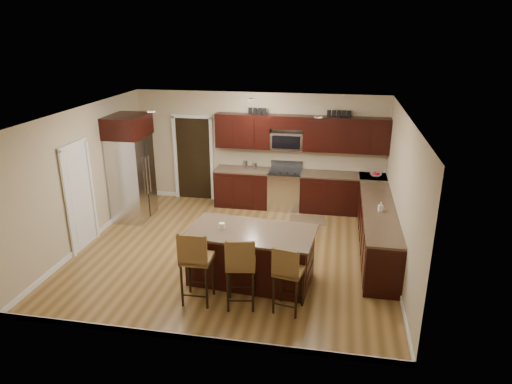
% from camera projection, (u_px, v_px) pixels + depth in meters
% --- Properties ---
extents(floor, '(6.00, 6.00, 0.00)m').
position_uv_depth(floor, '(235.00, 251.00, 8.88)').
color(floor, olive).
rests_on(floor, ground).
extents(ceiling, '(6.00, 6.00, 0.00)m').
position_uv_depth(ceiling, '(232.00, 113.00, 7.96)').
color(ceiling, silver).
rests_on(ceiling, wall_back).
extents(wall_back, '(6.00, 0.00, 6.00)m').
position_uv_depth(wall_back, '(259.00, 149.00, 10.97)').
color(wall_back, tan).
rests_on(wall_back, floor).
extents(wall_left, '(0.00, 5.50, 5.50)m').
position_uv_depth(wall_left, '(84.00, 177.00, 8.93)').
color(wall_left, tan).
rests_on(wall_left, floor).
extents(wall_right, '(0.00, 5.50, 5.50)m').
position_uv_depth(wall_right, '(402.00, 196.00, 7.91)').
color(wall_right, tan).
rests_on(wall_right, floor).
extents(base_cabinets, '(4.02, 3.96, 0.92)m').
position_uv_depth(base_cabinets, '(336.00, 209.00, 9.74)').
color(base_cabinets, black).
rests_on(base_cabinets, floor).
extents(upper_cabinets, '(4.00, 0.33, 0.80)m').
position_uv_depth(upper_cabinets, '(303.00, 132.00, 10.47)').
color(upper_cabinets, black).
rests_on(upper_cabinets, wall_back).
extents(range, '(0.76, 0.64, 1.11)m').
position_uv_depth(range, '(285.00, 189.00, 10.87)').
color(range, silver).
rests_on(range, floor).
extents(microwave, '(0.76, 0.31, 0.40)m').
position_uv_depth(microwave, '(287.00, 141.00, 10.62)').
color(microwave, silver).
rests_on(microwave, upper_cabinets).
extents(doorway, '(0.85, 0.03, 2.06)m').
position_uv_depth(doorway, '(194.00, 159.00, 11.34)').
color(doorway, black).
rests_on(doorway, floor).
extents(pantry_door, '(0.03, 0.80, 2.04)m').
position_uv_depth(pantry_door, '(79.00, 198.00, 8.76)').
color(pantry_door, white).
rests_on(pantry_door, floor).
extents(letter_decor, '(2.20, 0.03, 0.15)m').
position_uv_depth(letter_decor, '(297.00, 112.00, 10.34)').
color(letter_decor, black).
rests_on(letter_decor, upper_cabinets).
extents(island, '(2.20, 1.29, 0.92)m').
position_uv_depth(island, '(251.00, 257.00, 7.75)').
color(island, black).
rests_on(island, floor).
extents(stool_left, '(0.47, 0.47, 1.23)m').
position_uv_depth(stool_left, '(195.00, 259.00, 6.97)').
color(stool_left, brown).
rests_on(stool_left, floor).
extents(stool_mid, '(0.51, 0.51, 1.19)m').
position_uv_depth(stool_mid, '(241.00, 265.00, 6.86)').
color(stool_mid, brown).
rests_on(stool_mid, floor).
extents(stool_right, '(0.49, 0.49, 1.11)m').
position_uv_depth(stool_right, '(288.00, 272.00, 6.76)').
color(stool_right, brown).
rests_on(stool_right, floor).
extents(refrigerator, '(0.79, 1.00, 2.35)m').
position_uv_depth(refrigerator, '(131.00, 167.00, 10.08)').
color(refrigerator, silver).
rests_on(refrigerator, floor).
extents(floor_mat, '(0.84, 0.60, 0.01)m').
position_uv_depth(floor_mat, '(307.00, 220.00, 10.32)').
color(floor_mat, brown).
rests_on(floor_mat, floor).
extents(fruit_bowl, '(0.30, 0.30, 0.06)m').
position_uv_depth(fruit_bowl, '(376.00, 175.00, 10.36)').
color(fruit_bowl, silver).
rests_on(fruit_bowl, base_cabinets).
extents(soap_bottle, '(0.09, 0.09, 0.18)m').
position_uv_depth(soap_bottle, '(381.00, 207.00, 8.36)').
color(soap_bottle, '#B2B2B2').
rests_on(soap_bottle, base_cabinets).
extents(canister_tall, '(0.12, 0.12, 0.21)m').
position_uv_depth(canister_tall, '(245.00, 165.00, 10.85)').
color(canister_tall, silver).
rests_on(canister_tall, base_cabinets).
extents(canister_short, '(0.11, 0.11, 0.17)m').
position_uv_depth(canister_short, '(255.00, 166.00, 10.82)').
color(canister_short, silver).
rests_on(canister_short, base_cabinets).
extents(island_jar, '(0.10, 0.10, 0.10)m').
position_uv_depth(island_jar, '(222.00, 226.00, 7.65)').
color(island_jar, white).
rests_on(island_jar, island).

